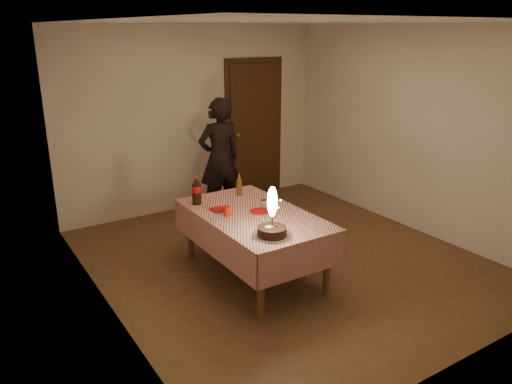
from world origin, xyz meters
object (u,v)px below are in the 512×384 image
Objects in this scene: red_plate at (260,211)px; cola_bottle at (197,190)px; dining_table at (253,222)px; amber_bottle_right at (239,185)px; photographer at (220,159)px; clear_cup at (264,204)px; red_cup at (227,211)px; birthday_cake at (272,224)px.

red_plate is 0.75m from cola_bottle.
dining_table is 5.42× the size of cola_bottle.
dining_table is 6.75× the size of amber_bottle_right.
cola_bottle is 0.19× the size of photographer.
amber_bottle_right reaches higher than clear_cup.
photographer is at bearing 77.67° from clear_cup.
clear_cup is (0.45, -0.02, -0.01)m from red_cup.
red_plate is at bearing -145.31° from clear_cup.
red_plate is 0.36m from red_cup.
clear_cup is 0.76m from cola_bottle.
cola_bottle is (-0.19, 1.19, 0.03)m from birthday_cake.
birthday_cake is 2.20× the size of red_plate.
photographer is (0.46, 1.71, 0.14)m from red_plate.
amber_bottle_right is at bearing 80.32° from red_plate.
dining_table is 0.66m from amber_bottle_right.
red_cup is (-0.09, 0.69, -0.07)m from birthday_cake.
birthday_cake is 1.52× the size of cola_bottle.
birthday_cake is 5.38× the size of clear_cup.
photographer reaches higher than clear_cup.
birthday_cake is at bearing -113.16° from red_plate.
photographer is (0.36, 1.64, 0.09)m from clear_cup.
cola_bottle is 0.54m from amber_bottle_right.
red_cup is 1.11× the size of clear_cup.
dining_table is at bearing -20.20° from red_cup.
photographer is (0.80, 1.63, 0.09)m from red_cup.
birthday_cake is at bearing -106.73° from amber_bottle_right.
photographer reaches higher than red_plate.
dining_table is 7.82× the size of red_plate.
cola_bottle is at bearing -179.71° from amber_bottle_right.
cola_bottle is (-0.10, 0.50, 0.10)m from red_cup.
photographer reaches higher than birthday_cake.
photographer is (0.55, 1.72, 0.23)m from dining_table.
photographer is (0.36, 1.13, 0.02)m from amber_bottle_right.
amber_bottle_right reaches higher than red_plate.
dining_table is 0.31m from red_cup.
birthday_cake is 1.20m from cola_bottle.
clear_cup is 0.05× the size of photographer.
red_cup is at bearing -78.62° from cola_bottle.
clear_cup is at bearing 61.88° from birthday_cake.
red_cup is at bearing 97.16° from birthday_cake.
birthday_cake is 0.70m from red_cup.
red_cup is 0.67m from amber_bottle_right.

